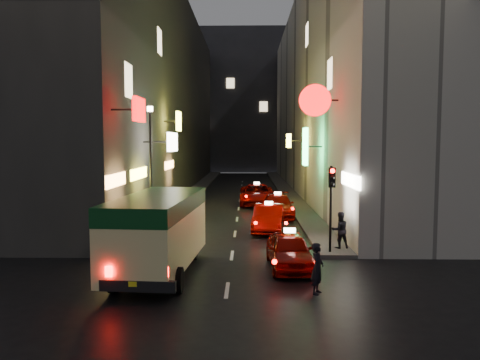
# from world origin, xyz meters

# --- Properties ---
(ground) EXTENTS (120.00, 120.00, 0.00)m
(ground) POSITION_xyz_m (0.00, 0.00, 0.00)
(ground) COLOR black
(ground) RESTS_ON ground
(building_left) EXTENTS (7.67, 52.00, 18.00)m
(building_left) POSITION_xyz_m (-8.00, 33.99, 9.00)
(building_left) COLOR #34312F
(building_left) RESTS_ON ground
(building_right) EXTENTS (7.89, 52.14, 18.00)m
(building_right) POSITION_xyz_m (8.00, 33.99, 9.00)
(building_right) COLOR #ABA59C
(building_right) RESTS_ON ground
(building_far) EXTENTS (30.00, 10.00, 22.00)m
(building_far) POSITION_xyz_m (0.00, 66.00, 11.00)
(building_far) COLOR #343439
(building_far) RESTS_ON ground
(sidewalk_left) EXTENTS (1.50, 52.00, 0.15)m
(sidewalk_left) POSITION_xyz_m (-4.25, 34.00, 0.07)
(sidewalk_left) COLOR #474442
(sidewalk_left) RESTS_ON ground
(sidewalk_right) EXTENTS (1.50, 52.00, 0.15)m
(sidewalk_right) POSITION_xyz_m (4.25, 34.00, 0.07)
(sidewalk_right) COLOR #474442
(sidewalk_right) RESTS_ON ground
(minibus) EXTENTS (2.70, 6.56, 2.76)m
(minibus) POSITION_xyz_m (-2.46, 5.76, 1.74)
(minibus) COLOR beige
(minibus) RESTS_ON ground
(taxi_near) EXTENTS (2.16, 4.85, 1.69)m
(taxi_near) POSITION_xyz_m (2.17, 6.66, 0.76)
(taxi_near) COLOR #7A0500
(taxi_near) RESTS_ON ground
(taxi_second) EXTENTS (2.60, 5.26, 1.78)m
(taxi_second) POSITION_xyz_m (1.72, 13.76, 0.81)
(taxi_second) COLOR #7A0500
(taxi_second) RESTS_ON ground
(taxi_third) EXTENTS (2.15, 5.08, 1.78)m
(taxi_third) POSITION_xyz_m (2.50, 18.56, 0.80)
(taxi_third) COLOR #7A0500
(taxi_third) RESTS_ON ground
(taxi_far) EXTENTS (2.29, 5.55, 1.93)m
(taxi_far) POSITION_xyz_m (1.31, 24.16, 0.88)
(taxi_far) COLOR #7A0500
(taxi_far) RESTS_ON ground
(pedestrian_crossing) EXTENTS (0.58, 0.69, 1.77)m
(pedestrian_crossing) POSITION_xyz_m (2.76, 3.74, 0.89)
(pedestrian_crossing) COLOR black
(pedestrian_crossing) RESTS_ON ground
(pedestrian_sidewalk) EXTENTS (0.72, 0.52, 1.74)m
(pedestrian_sidewalk) POSITION_xyz_m (4.53, 9.29, 1.02)
(pedestrian_sidewalk) COLOR black
(pedestrian_sidewalk) RESTS_ON sidewalk_right
(traffic_light) EXTENTS (0.26, 0.43, 3.50)m
(traffic_light) POSITION_xyz_m (4.00, 8.47, 2.69)
(traffic_light) COLOR black
(traffic_light) RESTS_ON sidewalk_right
(lamp_post) EXTENTS (0.28, 0.28, 6.22)m
(lamp_post) POSITION_xyz_m (-4.20, 13.00, 3.72)
(lamp_post) COLOR black
(lamp_post) RESTS_ON sidewalk_left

